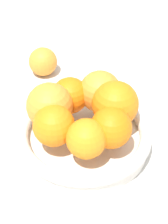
{
  "coord_description": "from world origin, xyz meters",
  "views": [
    {
      "loc": [
        0.02,
        -0.48,
        0.49
      ],
      "look_at": [
        0.0,
        0.0,
        0.08
      ],
      "focal_mm": 60.0,
      "sensor_mm": 36.0,
      "label": 1
    }
  ],
  "objects": [
    {
      "name": "stray_orange",
      "position": [
        -0.1,
        0.23,
        0.03
      ],
      "size": [
        0.06,
        0.06,
        0.06
      ],
      "primitive_type": "sphere",
      "color": "orange",
      "rests_on": "ground_plane"
    },
    {
      "name": "fruit_bowl",
      "position": [
        0.0,
        0.0,
        0.02
      ],
      "size": [
        0.24,
        0.24,
        0.04
      ],
      "color": "silver",
      "rests_on": "ground_plane"
    },
    {
      "name": "ground_plane",
      "position": [
        0.0,
        0.0,
        0.0
      ],
      "size": [
        4.0,
        4.0,
        0.0
      ],
      "primitive_type": "plane",
      "color": "beige"
    },
    {
      "name": "orange_pile",
      "position": [
        0.0,
        0.0,
        0.08
      ],
      "size": [
        0.19,
        0.19,
        0.08
      ],
      "color": "orange",
      "rests_on": "fruit_bowl"
    }
  ]
}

